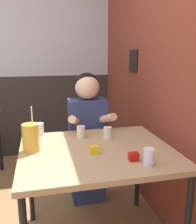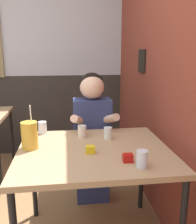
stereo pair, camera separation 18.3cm
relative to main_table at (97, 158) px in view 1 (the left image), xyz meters
name	(u,v)px [view 1 (the left image)]	position (x,y,z in m)	size (l,w,h in m)	color
brick_wall_right	(142,59)	(0.62, 0.75, 0.65)	(0.08, 4.25, 2.70)	brown
back_wall	(2,56)	(-0.81, 1.91, 0.66)	(5.77, 0.09, 2.70)	silver
main_table	(97,158)	(0.00, 0.00, 0.00)	(1.03, 0.88, 0.77)	tan
person_seated	(88,135)	(0.05, 0.60, -0.03)	(0.42, 0.41, 1.24)	navy
cocktail_pitcher	(31,138)	(-0.43, 0.07, 0.16)	(0.11, 0.11, 0.31)	gold
glass_near_pitcher	(40,129)	(-0.38, 0.38, 0.12)	(0.07, 0.07, 0.10)	silver
glass_center	(108,133)	(0.13, 0.19, 0.11)	(0.06, 0.06, 0.09)	silver
glass_far_side	(81,132)	(-0.07, 0.26, 0.11)	(0.07, 0.07, 0.09)	silver
glass_by_brick	(149,157)	(0.24, -0.31, 0.12)	(0.07, 0.07, 0.10)	silver
condiment_ketchup	(134,157)	(0.18, -0.23, 0.09)	(0.06, 0.04, 0.05)	#B7140F
condiment_mustard	(94,150)	(-0.03, -0.07, 0.09)	(0.06, 0.04, 0.05)	yellow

